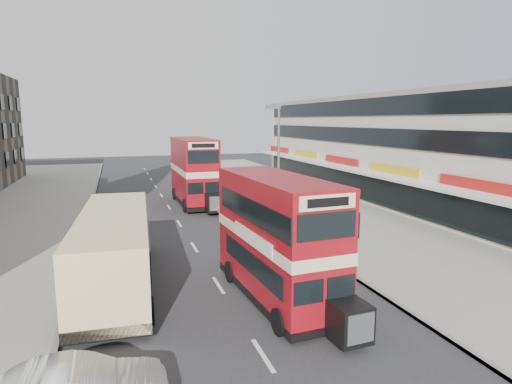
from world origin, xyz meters
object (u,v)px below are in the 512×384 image
object	(u,v)px
bus_second	(194,171)
pedestrian_near	(318,222)
coach	(115,246)
street_lamp	(277,155)
cyclist	(219,204)
bus_main	(277,238)
car_right_c	(205,184)
car_right_a	(270,227)
pedestrian_far	(258,186)
car_right_b	(246,208)

from	to	relation	value
bus_second	pedestrian_near	world-z (taller)	bus_second
coach	street_lamp	bearing A→B (deg)	41.55
street_lamp	cyclist	bearing A→B (deg)	120.58
bus_second	pedestrian_near	distance (m)	14.55
bus_main	cyclist	world-z (taller)	bus_main
bus_main	car_right_c	size ratio (longest dim) A/B	2.10
car_right_a	pedestrian_far	world-z (taller)	pedestrian_far
street_lamp	car_right_b	xyz separation A→B (m)	(-1.43, 2.83, -4.19)
car_right_b	bus_second	bearing A→B (deg)	-158.19
street_lamp	car_right_a	world-z (taller)	street_lamp
bus_main	car_right_a	bearing A→B (deg)	-111.56
car_right_c	car_right_b	bearing A→B (deg)	2.04
street_lamp	pedestrian_far	bearing A→B (deg)	78.67
bus_main	pedestrian_far	xyz separation A→B (m)	(6.76, 22.92, -1.58)
street_lamp	cyclist	size ratio (longest dim) A/B	4.24
bus_second	cyclist	bearing A→B (deg)	108.54
street_lamp	bus_main	distance (m)	13.17
bus_second	cyclist	size ratio (longest dim) A/B	5.16
car_right_a	street_lamp	bearing A→B (deg)	155.44
car_right_a	coach	bearing A→B (deg)	-59.16
car_right_a	car_right_c	xyz separation A→B (m)	(-0.08, 19.00, -0.03)
coach	car_right_a	xyz separation A→B (m)	(8.88, 4.81, -1.00)
cyclist	car_right_c	bearing A→B (deg)	78.02
street_lamp	car_right_c	size ratio (longest dim) A/B	1.94
coach	pedestrian_far	distance (m)	23.22
bus_main	car_right_a	world-z (taller)	bus_main
pedestrian_near	pedestrian_far	bearing A→B (deg)	-97.02
bus_second	car_right_a	bearing A→B (deg)	100.35
bus_main	cyclist	bearing A→B (deg)	-99.19
street_lamp	car_right_a	distance (m)	5.79
car_right_b	street_lamp	bearing A→B (deg)	23.39
bus_main	pedestrian_far	size ratio (longest dim) A/B	5.44
bus_second	car_right_c	distance (m)	7.27
coach	pedestrian_near	size ratio (longest dim) A/B	5.76
car_right_a	car_right_c	size ratio (longest dim) A/B	1.22
car_right_a	pedestrian_far	size ratio (longest dim) A/B	3.15
coach	car_right_a	world-z (taller)	coach
street_lamp	coach	bearing A→B (deg)	-141.67
bus_second	street_lamp	bearing A→B (deg)	115.43
car_right_b	car_right_c	distance (m)	12.49
coach	pedestrian_far	bearing A→B (deg)	59.41
street_lamp	coach	size ratio (longest dim) A/B	0.72
coach	car_right_b	world-z (taller)	coach
bus_main	car_right_c	xyz separation A→B (m)	(2.65, 27.44, -1.82)
pedestrian_far	pedestrian_near	bearing A→B (deg)	-109.65
coach	cyclist	xyz separation A→B (m)	(7.81, 13.48, -1.10)
car_right_b	bus_main	bearing A→B (deg)	-15.47
bus_second	coach	size ratio (longest dim) A/B	0.88
pedestrian_far	cyclist	distance (m)	7.74
street_lamp	pedestrian_far	world-z (taller)	street_lamp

